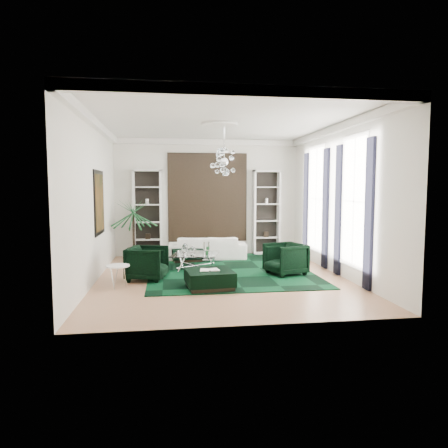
{
  "coord_description": "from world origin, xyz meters",
  "views": [
    {
      "loc": [
        -1.25,
        -9.64,
        2.21
      ],
      "look_at": [
        0.14,
        0.5,
        1.29
      ],
      "focal_mm": 32.0,
      "sensor_mm": 36.0,
      "label": 1
    }
  ],
  "objects": [
    {
      "name": "armchair_right",
      "position": [
        1.67,
        0.11,
        0.41
      ],
      "size": [
        1.12,
        1.1,
        0.81
      ],
      "primitive_type": "imported",
      "rotation": [
        0.0,
        0.0,
        -1.26
      ],
      "color": "black",
      "rests_on": "floor"
    },
    {
      "name": "rug",
      "position": [
        0.32,
        0.94,
        0.01
      ],
      "size": [
        4.2,
        5.0,
        0.02
      ],
      "primitive_type": "cube",
      "color": "black",
      "rests_on": "floor"
    },
    {
      "name": "wall_front",
      "position": [
        0.0,
        -3.51,
        1.9
      ],
      "size": [
        6.0,
        0.02,
        3.8
      ],
      "primitive_type": "cube",
      "color": "silver",
      "rests_on": "ground"
    },
    {
      "name": "curtain_far_b",
      "position": [
        2.96,
        2.28,
        1.65
      ],
      "size": [
        0.07,
        0.3,
        3.25
      ],
      "primitive_type": "cube",
      "color": "black",
      "rests_on": "floor"
    },
    {
      "name": "chandelier",
      "position": [
        0.1,
        0.22,
        2.85
      ],
      "size": [
        0.86,
        0.86,
        0.72
      ],
      "primitive_type": null,
      "rotation": [
        0.0,
        0.0,
        -0.08
      ],
      "color": "white",
      "rests_on": "ceiling"
    },
    {
      "name": "palm",
      "position": [
        -2.33,
        2.63,
        1.2
      ],
      "size": [
        1.74,
        1.74,
        2.4
      ],
      "primitive_type": null,
      "rotation": [
        0.0,
        0.0,
        0.17
      ],
      "color": "#19592A",
      "rests_on": "floor"
    },
    {
      "name": "book",
      "position": [
        -0.39,
        -1.0,
        0.42
      ],
      "size": [
        0.42,
        0.28,
        0.03
      ],
      "primitive_type": "cube",
      "color": "white",
      "rests_on": "ottoman_front"
    },
    {
      "name": "wall_right",
      "position": [
        3.01,
        0.0,
        1.9
      ],
      "size": [
        0.02,
        7.0,
        3.8
      ],
      "primitive_type": "cube",
      "color": "silver",
      "rests_on": "ground"
    },
    {
      "name": "shelving_left",
      "position": [
        -1.95,
        3.31,
        1.4
      ],
      "size": [
        0.9,
        0.38,
        2.8
      ],
      "primitive_type": null,
      "color": "white",
      "rests_on": "floor"
    },
    {
      "name": "window_near",
      "position": [
        2.99,
        -0.9,
        1.9
      ],
      "size": [
        0.03,
        1.1,
        2.9
      ],
      "primitive_type": "cube",
      "color": "white",
      "rests_on": "wall_right"
    },
    {
      "name": "floor",
      "position": [
        0.0,
        0.0,
        -0.01
      ],
      "size": [
        6.0,
        7.0,
        0.02
      ],
      "primitive_type": "cube",
      "color": "tan",
      "rests_on": "ground"
    },
    {
      "name": "table_plant",
      "position": [
        -0.25,
        0.95,
        0.53
      ],
      "size": [
        0.16,
        0.15,
        0.24
      ],
      "primitive_type": "imported",
      "rotation": [
        0.0,
        0.0,
        -0.42
      ],
      "color": "#19592A",
      "rests_on": "coffee_table"
    },
    {
      "name": "painting",
      "position": [
        -2.97,
        0.6,
        1.85
      ],
      "size": [
        0.04,
        1.3,
        1.6
      ],
      "primitive_type": "cube",
      "color": "black",
      "rests_on": "wall_left"
    },
    {
      "name": "curtain_near_a",
      "position": [
        2.96,
        -1.68,
        1.65
      ],
      "size": [
        0.07,
        0.3,
        3.25
      ],
      "primitive_type": "cube",
      "color": "black",
      "rests_on": "floor"
    },
    {
      "name": "ceiling_medallion",
      "position": [
        0.0,
        0.3,
        3.77
      ],
      "size": [
        0.9,
        0.9,
        0.05
      ],
      "primitive_type": "cylinder",
      "color": "white",
      "rests_on": "ceiling"
    },
    {
      "name": "ceiling",
      "position": [
        0.0,
        0.0,
        3.81
      ],
      "size": [
        6.0,
        7.0,
        0.02
      ],
      "primitive_type": "cube",
      "color": "white",
      "rests_on": "ground"
    },
    {
      "name": "wall_back",
      "position": [
        0.0,
        3.51,
        1.9
      ],
      "size": [
        6.0,
        0.02,
        3.8
      ],
      "primitive_type": "cube",
      "color": "silver",
      "rests_on": "ground"
    },
    {
      "name": "ottoman_front",
      "position": [
        -0.39,
        -1.0,
        0.2
      ],
      "size": [
        1.1,
        1.1,
        0.4
      ],
      "primitive_type": "cube",
      "rotation": [
        0.0,
        0.0,
        0.1
      ],
      "color": "black",
      "rests_on": "floor"
    },
    {
      "name": "wall_left",
      "position": [
        -3.01,
        0.0,
        1.9
      ],
      "size": [
        0.02,
        7.0,
        3.8
      ],
      "primitive_type": "cube",
      "color": "silver",
      "rests_on": "ground"
    },
    {
      "name": "crown_molding",
      "position": [
        0.0,
        0.0,
        3.7
      ],
      "size": [
        6.0,
        7.0,
        0.18
      ],
      "primitive_type": null,
      "color": "white",
      "rests_on": "ceiling"
    },
    {
      "name": "armchair_left",
      "position": [
        -1.8,
        -0.0,
        0.41
      ],
      "size": [
        1.07,
        1.05,
        0.81
      ],
      "primitive_type": "imported",
      "rotation": [
        0.0,
        0.0,
        1.33
      ],
      "color": "black",
      "rests_on": "floor"
    },
    {
      "name": "curtain_far_a",
      "position": [
        2.96,
        0.72,
        1.65
      ],
      "size": [
        0.07,
        0.3,
        3.25
      ],
      "primitive_type": "cube",
      "color": "black",
      "rests_on": "floor"
    },
    {
      "name": "ottoman_side",
      "position": [
        -0.77,
        2.43,
        0.2
      ],
      "size": [
        1.01,
        1.01,
        0.4
      ],
      "primitive_type": "cube",
      "rotation": [
        0.0,
        0.0,
        0.14
      ],
      "color": "black",
      "rests_on": "floor"
    },
    {
      "name": "shelving_right",
      "position": [
        1.95,
        3.31,
        1.4
      ],
      "size": [
        0.9,
        0.38,
        2.8
      ],
      "primitive_type": null,
      "color": "white",
      "rests_on": "floor"
    },
    {
      "name": "side_table",
      "position": [
        -2.4,
        -0.73,
        0.25
      ],
      "size": [
        0.6,
        0.6,
        0.5
      ],
      "primitive_type": "cylinder",
      "rotation": [
        0.0,
        0.0,
        -0.18
      ],
      "color": "white",
      "rests_on": "floor"
    },
    {
      "name": "sofa",
      "position": [
        -0.09,
        2.71,
        0.35
      ],
      "size": [
        2.45,
        1.08,
        0.7
      ],
      "primitive_type": "imported",
      "rotation": [
        0.0,
        0.0,
        3.08
      ],
      "color": "white",
      "rests_on": "floor"
    },
    {
      "name": "window_far",
      "position": [
        2.99,
        1.5,
        1.9
      ],
      "size": [
        0.03,
        1.1,
        2.9
      ],
      "primitive_type": "cube",
      "color": "white",
      "rests_on": "wall_right"
    },
    {
      "name": "coffee_table",
      "position": [
        -0.55,
        1.2,
        0.21
      ],
      "size": [
        1.46,
        1.46,
        0.41
      ],
      "primitive_type": null,
      "rotation": [
        0.0,
        0.0,
        -0.25
      ],
      "color": "white",
      "rests_on": "floor"
    },
    {
      "name": "tapestry",
      "position": [
        0.0,
        3.46,
        1.9
      ],
      "size": [
        2.5,
        0.06,
        2.8
      ],
      "primitive_type": "cube",
      "color": "black",
      "rests_on": "wall_back"
    },
    {
      "name": "curtain_near_b",
      "position": [
        2.96,
        -0.12,
        1.65
      ],
      "size": [
        0.07,
        0.3,
        3.25
      ],
      "primitive_type": "cube",
      "color": "black",
      "rests_on": "floor"
    }
  ]
}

